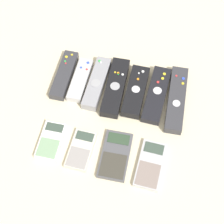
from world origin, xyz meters
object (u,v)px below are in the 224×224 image
object	(u,v)px
calculator_1	(81,150)
calculator_2	(115,155)
calculator_3	(150,165)
remote_5	(157,95)
remote_1	(80,80)
remote_3	(115,87)
remote_0	(64,75)
remote_6	(176,99)
remote_4	(136,91)
remote_2	(97,83)
calculator_0	(51,141)

from	to	relation	value
calculator_1	calculator_2	size ratio (longest dim) A/B	0.80
calculator_1	calculator_3	size ratio (longest dim) A/B	0.85
remote_5	remote_1	bearing A→B (deg)	-177.99
remote_3	calculator_3	size ratio (longest dim) A/B	1.49
remote_0	remote_6	xyz separation A→B (m)	(0.35, -0.00, 0.00)
remote_5	remote_6	bearing A→B (deg)	-1.59
remote_0	remote_5	bearing A→B (deg)	-1.60
remote_5	remote_6	distance (m)	0.06
remote_0	remote_4	bearing A→B (deg)	-2.96
remote_3	calculator_3	distance (m)	0.26
remote_4	remote_6	distance (m)	0.12
remote_3	remote_6	world-z (taller)	same
remote_2	calculator_2	bearing A→B (deg)	-62.20
remote_3	calculator_0	bearing A→B (deg)	-124.05
remote_6	calculator_1	bearing A→B (deg)	-139.07
remote_2	calculator_0	bearing A→B (deg)	-108.45
calculator_0	calculator_1	world-z (taller)	calculator_0
remote_4	remote_5	distance (m)	0.06
remote_0	remote_6	distance (m)	0.35
calculator_0	calculator_3	world-z (taller)	calculator_0
remote_4	calculator_1	size ratio (longest dim) A/B	1.50
remote_1	remote_5	size ratio (longest dim) A/B	0.78
remote_4	calculator_3	bearing A→B (deg)	-68.70
calculator_2	remote_6	bearing A→B (deg)	55.69
remote_1	calculator_0	xyz separation A→B (m)	(-0.02, -0.22, -0.00)
remote_1	calculator_0	bearing A→B (deg)	-96.29
calculator_0	calculator_2	size ratio (longest dim) A/B	0.80
calculator_0	remote_3	bearing A→B (deg)	56.69
remote_0	remote_1	distance (m)	0.05
remote_2	calculator_0	distance (m)	0.23
remote_1	remote_3	distance (m)	0.11
remote_0	calculator_0	world-z (taller)	remote_0
remote_6	calculator_2	world-z (taller)	remote_6
remote_1	calculator_3	world-z (taller)	remote_1
remote_2	calculator_1	distance (m)	0.22
calculator_1	calculator_0	bearing A→B (deg)	176.71
remote_0	remote_4	xyz separation A→B (m)	(0.22, -0.00, 0.00)
remote_4	remote_3	bearing A→B (deg)	179.36
remote_3	remote_4	distance (m)	0.06
remote_1	remote_6	bearing A→B (deg)	-0.65
remote_0	remote_1	size ratio (longest dim) A/B	1.14
remote_5	calculator_2	distance (m)	0.23
remote_0	remote_6	bearing A→B (deg)	-2.00
remote_5	calculator_3	bearing A→B (deg)	-82.50
calculator_0	calculator_2	world-z (taller)	calculator_0
remote_0	remote_2	distance (m)	0.10
remote_5	calculator_2	world-z (taller)	remote_5
remote_2	calculator_3	bearing A→B (deg)	-45.75
calculator_0	remote_4	bearing A→B (deg)	46.06
remote_5	calculator_1	size ratio (longest dim) A/B	1.66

